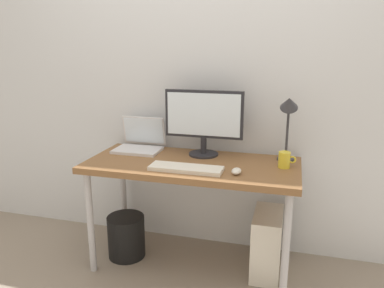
{
  "coord_description": "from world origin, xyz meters",
  "views": [
    {
      "loc": [
        0.6,
        -2.18,
        1.45
      ],
      "look_at": [
        0.0,
        0.0,
        0.85
      ],
      "focal_mm": 34.72,
      "sensor_mm": 36.0,
      "label": 1
    }
  ],
  "objects": [
    {
      "name": "desk",
      "position": [
        0.0,
        0.0,
        0.66
      ],
      "size": [
        1.35,
        0.61,
        0.73
      ],
      "color": "brown",
      "rests_on": "ground_plane"
    },
    {
      "name": "wastebasket",
      "position": [
        -0.48,
        -0.02,
        0.15
      ],
      "size": [
        0.26,
        0.26,
        0.3
      ],
      "primitive_type": "cylinder",
      "color": "black",
      "rests_on": "ground_plane"
    },
    {
      "name": "coffee_mug",
      "position": [
        0.57,
        0.04,
        0.78
      ],
      "size": [
        0.11,
        0.07,
        0.1
      ],
      "color": "yellow",
      "rests_on": "desk"
    },
    {
      "name": "desk_lamp",
      "position": [
        0.57,
        0.17,
        1.05
      ],
      "size": [
        0.11,
        0.16,
        0.44
      ],
      "color": "#333338",
      "rests_on": "desk"
    },
    {
      "name": "back_wall",
      "position": [
        0.0,
        0.37,
        1.3
      ],
      "size": [
        4.4,
        0.04,
        2.6
      ],
      "primitive_type": "cube",
      "color": "silver",
      "rests_on": "ground_plane"
    },
    {
      "name": "monitor",
      "position": [
        0.03,
        0.17,
        0.99
      ],
      "size": [
        0.53,
        0.2,
        0.44
      ],
      "color": "#232328",
      "rests_on": "desk"
    },
    {
      "name": "computer_tower",
      "position": [
        0.49,
        0.04,
        0.21
      ],
      "size": [
        0.18,
        0.36,
        0.42
      ],
      "primitive_type": "cube",
      "color": "silver",
      "rests_on": "ground_plane"
    },
    {
      "name": "laptop",
      "position": [
        -0.43,
        0.19,
        0.79
      ],
      "size": [
        0.32,
        0.27,
        0.23
      ],
      "color": "silver",
      "rests_on": "desk"
    },
    {
      "name": "keyboard",
      "position": [
        0.01,
        -0.17,
        0.75
      ],
      "size": [
        0.44,
        0.14,
        0.02
      ],
      "primitive_type": "cube",
      "color": "silver",
      "rests_on": "desk"
    },
    {
      "name": "ground_plane",
      "position": [
        0.0,
        0.0,
        0.0
      ],
      "size": [
        6.0,
        6.0,
        0.0
      ],
      "primitive_type": "plane",
      "color": "gray"
    },
    {
      "name": "mouse",
      "position": [
        0.31,
        -0.15,
        0.75
      ],
      "size": [
        0.06,
        0.09,
        0.03
      ],
      "primitive_type": "ellipsoid",
      "color": "silver",
      "rests_on": "desk"
    }
  ]
}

